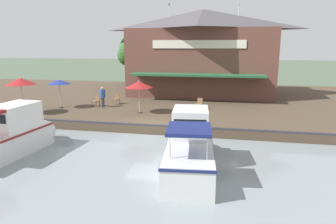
{
  "coord_description": "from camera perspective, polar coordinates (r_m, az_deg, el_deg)",
  "views": [
    {
      "loc": [
        16.76,
        4.58,
        5.26
      ],
      "look_at": [
        -1.0,
        1.04,
        1.3
      ],
      "focal_mm": 32.0,
      "sensor_mm": 36.0,
      "label": 1
    }
  ],
  "objects": [
    {
      "name": "motorboat_far_downstream",
      "position": [
        13.28,
        4.21,
        -6.53
      ],
      "size": [
        6.46,
        2.47,
        2.53
      ],
      "color": "silver",
      "rests_on": "river_water"
    },
    {
      "name": "tree_behind_restaurant",
      "position": [
        38.01,
        -6.78,
        11.1
      ],
      "size": [
        3.9,
        3.72,
        5.86
      ],
      "color": "brown",
      "rests_on": "quay_deck"
    },
    {
      "name": "patio_umbrella_near_quay_edge",
      "position": [
        21.25,
        -5.57,
        5.22
      ],
      "size": [
        1.95,
        1.95,
        2.31
      ],
      "color": "#B7B7B7",
      "rests_on": "quay_deck"
    },
    {
      "name": "patio_umbrella_back_row",
      "position": [
        24.46,
        -20.04,
        5.39
      ],
      "size": [
        1.72,
        1.72,
        2.23
      ],
      "color": "#B7B7B7",
      "rests_on": "quay_deck"
    },
    {
      "name": "quay_deck",
      "position": [
        28.57,
        1.88,
        2.33
      ],
      "size": [
        22.0,
        56.0,
        0.6
      ],
      "primitive_type": "cube",
      "color": "#4C3D2D",
      "rests_on": "ground"
    },
    {
      "name": "cafe_chair_back_row_seat",
      "position": [
        23.77,
        -26.95,
        0.85
      ],
      "size": [
        0.45,
        0.45,
        0.85
      ],
      "color": "brown",
      "rests_on": "quay_deck"
    },
    {
      "name": "cafe_chair_far_corner_seat",
      "position": [
        24.49,
        -13.48,
        2.16
      ],
      "size": [
        0.6,
        0.6,
        0.85
      ],
      "color": "brown",
      "rests_on": "quay_deck"
    },
    {
      "name": "person_at_quay_edge",
      "position": [
        23.98,
        -12.38,
        3.25
      ],
      "size": [
        0.45,
        0.45,
        1.6
      ],
      "color": "#4C4C56",
      "rests_on": "quay_deck"
    },
    {
      "name": "ground_plane",
      "position": [
        18.15,
        -3.84,
        -4.54
      ],
      "size": [
        220.0,
        220.0,
        0.0
      ],
      "primitive_type": "plane",
      "color": "#4C5B47"
    },
    {
      "name": "waterfront_restaurant",
      "position": [
        30.71,
        6.54,
        11.38
      ],
      "size": [
        10.43,
        14.12,
        8.88
      ],
      "color": "brown",
      "rests_on": "quay_deck"
    },
    {
      "name": "motorboat_outer_channel",
      "position": [
        16.69,
        -27.55,
        -3.92
      ],
      "size": [
        6.1,
        2.31,
        2.44
      ],
      "color": "white",
      "rests_on": "river_water"
    },
    {
      "name": "cafe_chair_under_first_umbrella",
      "position": [
        22.83,
        5.98,
        1.71
      ],
      "size": [
        0.58,
        0.58,
        0.85
      ],
      "color": "brown",
      "rests_on": "quay_deck"
    },
    {
      "name": "quay_edge_fender",
      "position": [
        18.07,
        -3.79,
        -2.48
      ],
      "size": [
        0.2,
        50.4,
        0.1
      ],
      "primitive_type": "cube",
      "color": "#2D2D33",
      "rests_on": "quay_deck"
    },
    {
      "name": "tree_downstream_bank",
      "position": [
        34.01,
        -5.66,
        12.41
      ],
      "size": [
        4.38,
        4.18,
        6.95
      ],
      "color": "brown",
      "rests_on": "quay_deck"
    },
    {
      "name": "cafe_chair_beside_entrance",
      "position": [
        25.16,
        -9.75,
        2.59
      ],
      "size": [
        0.56,
        0.56,
        0.85
      ],
      "color": "brown",
      "rests_on": "quay_deck"
    },
    {
      "name": "patio_umbrella_far_corner",
      "position": [
        23.21,
        -26.27,
        5.26
      ],
      "size": [
        2.02,
        2.02,
        2.59
      ],
      "color": "#B7B7B7",
      "rests_on": "quay_deck"
    }
  ]
}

